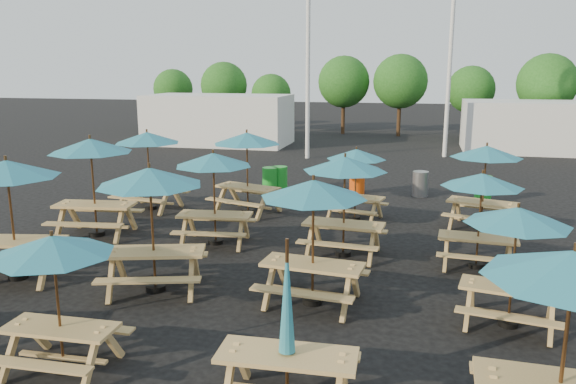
% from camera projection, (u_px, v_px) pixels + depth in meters
% --- Properties ---
extents(ground, '(120.00, 120.00, 0.00)m').
position_uv_depth(ground, '(274.00, 250.00, 13.50)').
color(ground, black).
rests_on(ground, ground).
extents(picnic_unit_1, '(2.41, 2.41, 2.51)m').
position_uv_depth(picnic_unit_1, '(7.00, 177.00, 11.19)').
color(picnic_unit_1, tan).
rests_on(picnic_unit_1, ground).
extents(picnic_unit_2, '(2.35, 2.35, 2.56)m').
position_uv_depth(picnic_unit_2, '(91.00, 152.00, 14.18)').
color(picnic_unit_2, tan).
rests_on(picnic_unit_2, ground).
extents(picnic_unit_3, '(2.22, 2.22, 2.41)m').
position_uv_depth(picnic_unit_3, '(147.00, 143.00, 16.96)').
color(picnic_unit_3, tan).
rests_on(picnic_unit_3, ground).
extents(picnic_unit_4, '(1.71, 1.71, 2.05)m').
position_uv_depth(picnic_unit_4, '(53.00, 255.00, 7.74)').
color(picnic_unit_4, tan).
rests_on(picnic_unit_4, ground).
extents(picnic_unit_5, '(2.51, 2.51, 2.47)m').
position_uv_depth(picnic_unit_5, '(150.00, 185.00, 10.57)').
color(picnic_unit_5, tan).
rests_on(picnic_unit_5, ground).
extents(picnic_unit_6, '(2.08, 2.08, 2.30)m').
position_uv_depth(picnic_unit_6, '(213.00, 166.00, 13.54)').
color(picnic_unit_6, tan).
rests_on(picnic_unit_6, ground).
extents(picnic_unit_7, '(2.51, 2.51, 2.45)m').
position_uv_depth(picnic_unit_7, '(247.00, 144.00, 16.49)').
color(picnic_unit_7, tan).
rests_on(picnic_unit_7, ground).
extents(picnic_unit_8, '(1.83, 1.61, 2.26)m').
position_uv_depth(picnic_unit_8, '(287.00, 341.00, 7.03)').
color(picnic_unit_8, tan).
rests_on(picnic_unit_8, ground).
extents(picnic_unit_9, '(2.12, 2.12, 2.36)m').
position_uv_depth(picnic_unit_9, '(313.00, 198.00, 9.98)').
color(picnic_unit_9, tan).
rests_on(picnic_unit_9, ground).
extents(picnic_unit_10, '(2.07, 2.07, 2.35)m').
position_uv_depth(picnic_unit_10, '(345.00, 171.00, 12.65)').
color(picnic_unit_10, tan).
rests_on(picnic_unit_10, ground).
extents(picnic_unit_11, '(2.01, 2.01, 2.07)m').
position_uv_depth(picnic_unit_11, '(356.00, 159.00, 15.82)').
color(picnic_unit_11, tan).
rests_on(picnic_unit_11, ground).
extents(picnic_unit_12, '(2.01, 2.01, 2.38)m').
position_uv_depth(picnic_unit_12, '(573.00, 279.00, 6.07)').
color(picnic_unit_12, tan).
rests_on(picnic_unit_12, ground).
extents(picnic_unit_13, '(1.98, 1.98, 2.09)m').
position_uv_depth(picnic_unit_13, '(517.00, 224.00, 9.13)').
color(picnic_unit_13, tan).
rests_on(picnic_unit_13, ground).
extents(picnic_unit_14, '(1.86, 1.86, 2.12)m').
position_uv_depth(picnic_unit_14, '(482.00, 187.00, 11.91)').
color(picnic_unit_14, tan).
rests_on(picnic_unit_14, ground).
extents(picnic_unit_15, '(2.33, 2.33, 2.30)m').
position_uv_depth(picnic_unit_15, '(486.00, 157.00, 14.82)').
color(picnic_unit_15, tan).
rests_on(picnic_unit_15, ground).
extents(waste_bin_0, '(0.53, 0.53, 0.86)m').
position_uv_depth(waste_bin_0, '(270.00, 180.00, 19.79)').
color(waste_bin_0, '#1B9728').
rests_on(waste_bin_0, ground).
extents(waste_bin_1, '(0.53, 0.53, 0.86)m').
position_uv_depth(waste_bin_1, '(280.00, 178.00, 20.00)').
color(waste_bin_1, '#1B9728').
rests_on(waste_bin_1, ground).
extents(waste_bin_2, '(0.53, 0.53, 0.86)m').
position_uv_depth(waste_bin_2, '(357.00, 181.00, 19.50)').
color(waste_bin_2, '#DE480D').
rests_on(waste_bin_2, ground).
extents(waste_bin_3, '(0.53, 0.53, 0.86)m').
position_uv_depth(waste_bin_3, '(420.00, 184.00, 19.04)').
color(waste_bin_3, gray).
rests_on(waste_bin_3, ground).
extents(waste_bin_4, '(0.53, 0.53, 0.86)m').
position_uv_depth(waste_bin_4, '(483.00, 189.00, 18.24)').
color(waste_bin_4, '#1B9728').
rests_on(waste_bin_4, ground).
extents(mast_0, '(0.20, 0.20, 12.00)m').
position_uv_depth(mast_0, '(308.00, 30.00, 25.96)').
color(mast_0, silver).
rests_on(mast_0, ground).
extents(mast_1, '(0.20, 0.20, 12.00)m').
position_uv_depth(mast_1, '(452.00, 31.00, 26.39)').
color(mast_1, silver).
rests_on(mast_1, ground).
extents(event_tent_0, '(8.00, 4.00, 2.80)m').
position_uv_depth(event_tent_0, '(219.00, 120.00, 32.10)').
color(event_tent_0, silver).
rests_on(event_tent_0, ground).
extents(event_tent_1, '(7.00, 4.00, 2.60)m').
position_uv_depth(event_tent_1, '(533.00, 127.00, 29.24)').
color(event_tent_1, silver).
rests_on(event_tent_1, ground).
extents(tree_0, '(2.80, 2.80, 4.24)m').
position_uv_depth(tree_0, '(173.00, 89.00, 40.05)').
color(tree_0, '#382314').
rests_on(tree_0, ground).
extents(tree_1, '(3.11, 3.11, 4.72)m').
position_uv_depth(tree_1, '(224.00, 85.00, 37.72)').
color(tree_1, '#382314').
rests_on(tree_1, ground).
extents(tree_2, '(2.59, 2.59, 3.93)m').
position_uv_depth(tree_2, '(271.00, 94.00, 36.84)').
color(tree_2, '#382314').
rests_on(tree_2, ground).
extents(tree_3, '(3.36, 3.36, 5.09)m').
position_uv_depth(tree_3, '(344.00, 82.00, 36.64)').
color(tree_3, '#382314').
rests_on(tree_3, ground).
extents(tree_4, '(3.41, 3.41, 5.17)m').
position_uv_depth(tree_4, '(400.00, 81.00, 35.37)').
color(tree_4, '#382314').
rests_on(tree_4, ground).
extents(tree_5, '(2.94, 2.94, 4.45)m').
position_uv_depth(tree_5, '(471.00, 90.00, 34.90)').
color(tree_5, '#382314').
rests_on(tree_5, ground).
extents(tree_6, '(3.38, 3.38, 5.13)m').
position_uv_depth(tree_6, '(547.00, 83.00, 32.21)').
color(tree_6, '#382314').
rests_on(tree_6, ground).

